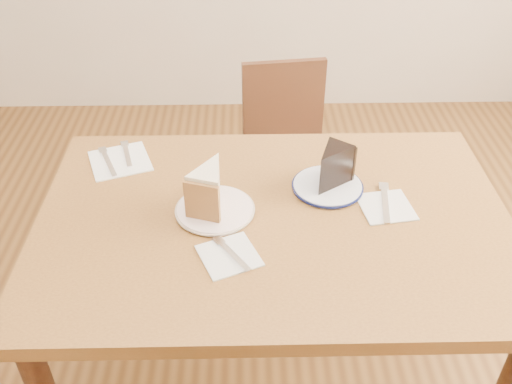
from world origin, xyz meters
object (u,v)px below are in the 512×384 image
Objects in this scene: plate_navy at (327,186)px; table at (273,245)px; plate_cream at (215,210)px; carrot_cake at (211,187)px; chair_far at (288,155)px; chocolate_cake at (330,170)px.

table is at bearing -142.06° from plate_navy.
plate_cream is 1.06× the size of plate_navy.
plate_navy is 1.51× the size of carrot_cake.
plate_navy is at bearing 87.42° from chair_far.
chocolate_cake is at bearing 16.92° from plate_cream.
plate_cream and plate_navy have the same top height.
table is 1.55× the size of chair_far.
chocolate_cake reaches higher than plate_cream.
chair_far is at bearing 94.67° from plate_navy.
table is at bearing -8.18° from plate_cream.
plate_navy is at bearing 37.94° from table.
chocolate_cake is (0.06, -0.66, 0.38)m from chair_far.
chair_far is 0.85m from plate_cream.
table is 6.16× the size of plate_cream.
chair_far is 3.97× the size of plate_cream.
carrot_cake reaches higher than table.
plate_cream is 1.60× the size of carrot_cake.
carrot_cake is (-0.16, 0.04, 0.16)m from table.
carrot_cake is at bearing 50.05° from chocolate_cake.
plate_navy reaches higher than table.
chair_far reaches higher than plate_cream.
chocolate_cake is at bearing -45.97° from plate_navy.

